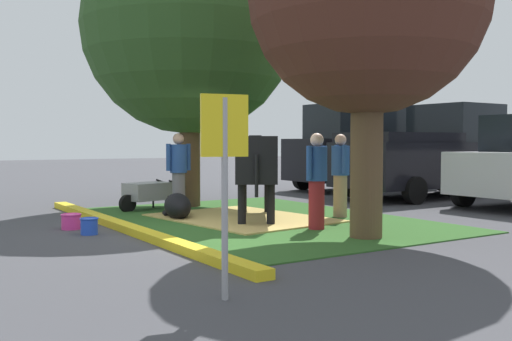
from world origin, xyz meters
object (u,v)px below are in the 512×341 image
calf_lying (177,206)px  person_handler (317,178)px  wheelbarrow (147,192)px  parking_sign (225,155)px  person_visitor_far (179,171)px  pickup_truck_black (434,154)px  shade_tree_left (189,28)px  bucket_blue (89,226)px  suv_dark_grey (362,147)px  bucket_pink (71,221)px  cow_holstein (256,159)px  person_visitor_near (340,173)px

calf_lying → person_handler: (2.53, 1.29, 0.61)m
person_handler → wheelbarrow: bearing=-162.9°
parking_sign → calf_lying: bearing=159.2°
person_visitor_far → pickup_truck_black: bearing=87.2°
shade_tree_left → bucket_blue: bearing=-48.9°
wheelbarrow → bucket_blue: size_ratio=5.66×
person_handler → wheelbarrow: person_handler is taller
calf_lying → wheelbarrow: 1.57m
shade_tree_left → suv_dark_grey: (-1.47, 6.44, -2.63)m
bucket_pink → cow_holstein: bearing=80.2°
wheelbarrow → bucket_pink: (1.83, -2.07, -0.25)m
pickup_truck_black → wheelbarrow: bearing=-99.0°
person_visitor_near → person_visitor_far: (-2.27, -2.27, 0.01)m
person_visitor_far → pickup_truck_black: size_ratio=0.30×
person_visitor_near → parking_sign: size_ratio=0.85×
shade_tree_left → person_handler: (4.20, 0.20, -3.06)m
shade_tree_left → parking_sign: (7.07, -3.15, -2.59)m
shade_tree_left → bucket_pink: (1.94, -3.12, -3.77)m
person_visitor_far → bucket_blue: size_ratio=5.61×
calf_lying → pickup_truck_black: bearing=92.9°
suv_dark_grey → person_handler: bearing=-47.8°
shade_tree_left → person_visitor_near: bearing=25.7°
shade_tree_left → cow_holstein: (2.50, 0.12, -2.79)m
person_visitor_far → bucket_pink: (0.99, -2.41, -0.73)m
person_visitor_near → bucket_blue: 4.68m
wheelbarrow → parking_sign: parking_sign is taller
shade_tree_left → pickup_truck_black: shade_tree_left is taller
cow_holstein → calf_lying: (-0.83, -1.21, -0.88)m
cow_holstein → person_visitor_far: size_ratio=1.76×
cow_holstein → bucket_blue: (0.16, -3.16, -0.98)m
calf_lying → parking_sign: (5.40, -2.05, 1.08)m
shade_tree_left → parking_sign: 8.16m
person_visitor_far → calf_lying: bearing=-27.3°
cow_holstein → wheelbarrow: bearing=-153.8°
suv_dark_grey → bucket_blue: bearing=-66.5°
parking_sign → bucket_pink: parking_sign is taller
bucket_pink → parking_sign: bearing=-0.2°
shade_tree_left → parking_sign: bearing=-24.0°
person_handler → parking_sign: bearing=-49.4°
shade_tree_left → bucket_blue: shade_tree_left is taller
calf_lying → bucket_pink: calf_lying is taller
wheelbarrow → pickup_truck_black: (1.18, 7.46, 0.73)m
pickup_truck_black → person_handler: bearing=-64.9°
shade_tree_left → person_visitor_far: shade_tree_left is taller
wheelbarrow → parking_sign: size_ratio=0.87×
shade_tree_left → bucket_blue: (2.66, -3.04, -3.77)m
bucket_pink → pickup_truck_black: bearing=93.9°
pickup_truck_black → calf_lying: bearing=-87.1°
bucket_pink → shade_tree_left: bearing=121.8°
person_visitor_near → parking_sign: 6.09m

